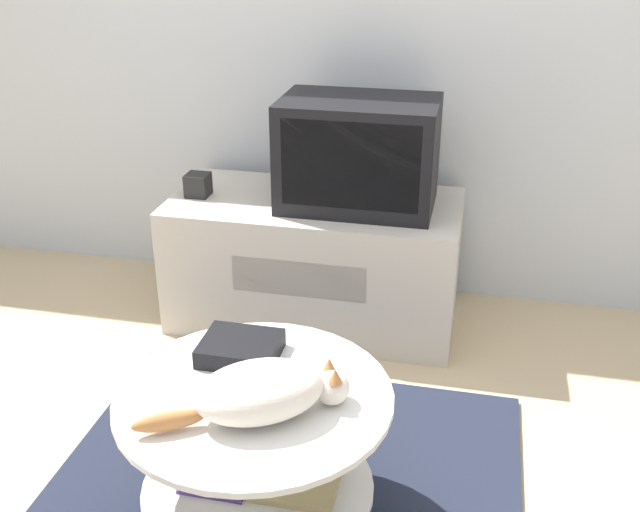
{
  "coord_description": "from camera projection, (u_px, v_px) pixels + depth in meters",
  "views": [
    {
      "loc": [
        0.49,
        -1.52,
        1.62
      ],
      "look_at": [
        0.02,
        0.57,
        0.61
      ],
      "focal_mm": 42.0,
      "sensor_mm": 36.0,
      "label": 1
    }
  ],
  "objects": [
    {
      "name": "speaker",
      "position": [
        198.0,
        185.0,
        3.04
      ],
      "size": [
        0.09,
        0.09,
        0.09
      ],
      "color": "black",
      "rests_on": "tv_stand"
    },
    {
      "name": "cat",
      "position": [
        262.0,
        392.0,
        1.82
      ],
      "size": [
        0.49,
        0.33,
        0.14
      ],
      "rotation": [
        0.0,
        0.0,
        0.51
      ],
      "color": "silver",
      "rests_on": "coffee_table"
    },
    {
      "name": "tv_stand",
      "position": [
        315.0,
        260.0,
        3.12
      ],
      "size": [
        1.17,
        0.58,
        0.53
      ],
      "color": "beige",
      "rests_on": "ground_plane"
    },
    {
      "name": "coffee_table",
      "position": [
        257.0,
        442.0,
        2.0
      ],
      "size": [
        0.73,
        0.73,
        0.45
      ],
      "color": "#B2B2B7",
      "rests_on": "rug"
    },
    {
      "name": "dvd_box",
      "position": [
        240.0,
        349.0,
        2.08
      ],
      "size": [
        0.21,
        0.18,
        0.05
      ],
      "color": "black",
      "rests_on": "coffee_table"
    },
    {
      "name": "tv",
      "position": [
        358.0,
        154.0,
        2.87
      ],
      "size": [
        0.6,
        0.39,
        0.42
      ],
      "color": "black",
      "rests_on": "tv_stand"
    }
  ]
}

